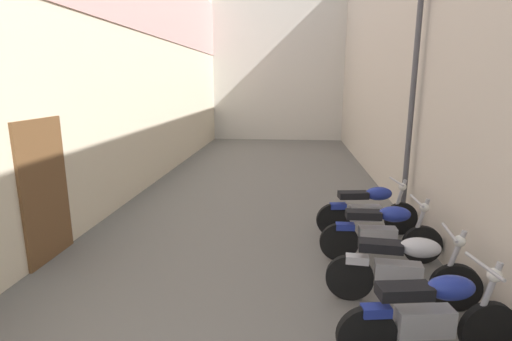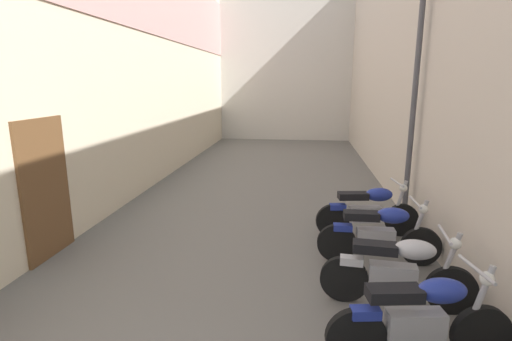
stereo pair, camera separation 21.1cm
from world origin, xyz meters
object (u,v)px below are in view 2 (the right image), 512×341
motorcycle_fourth (398,270)px  street_lamp (410,83)px  motorcycle_third (422,317)px  motorcycle_sixth (368,210)px  motorcycle_fifth (380,233)px

motorcycle_fourth → street_lamp: size_ratio=0.40×
motorcycle_third → street_lamp: bearing=79.9°
motorcycle_third → street_lamp: street_lamp is taller
motorcycle_third → motorcycle_sixth: (0.00, 3.28, 0.00)m
street_lamp → motorcycle_fifth: bearing=-111.8°
motorcycle_fifth → street_lamp: bearing=68.2°
motorcycle_third → motorcycle_fourth: (0.00, 0.98, 0.00)m
motorcycle_fifth → motorcycle_sixth: 1.09m
motorcycle_fifth → motorcycle_sixth: same height
motorcycle_fourth → motorcycle_sixth: 2.29m
motorcycle_fourth → street_lamp: street_lamp is taller
motorcycle_third → motorcycle_fourth: 0.98m
motorcycle_third → motorcycle_fourth: same height
motorcycle_fifth → motorcycle_sixth: (-0.00, 1.09, 0.00)m
motorcycle_fourth → street_lamp: 3.75m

